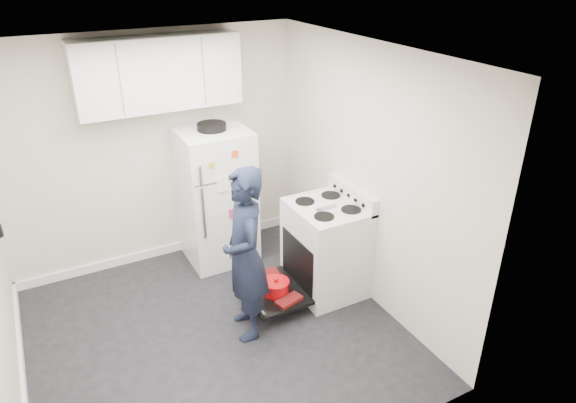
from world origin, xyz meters
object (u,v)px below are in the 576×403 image
open_oven_door (274,290)px  person (245,255)px  refrigerator (216,196)px  electric_range (325,249)px

open_oven_door → person: person is taller
refrigerator → person: 1.35m
open_oven_door → refrigerator: bearing=97.1°
electric_range → person: 1.05m
open_oven_door → person: size_ratio=0.43×
open_oven_door → person: bearing=-150.9°
refrigerator → person: person is taller
person → open_oven_door: bearing=128.6°
open_oven_door → refrigerator: 1.27m
electric_range → person: bearing=-166.7°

